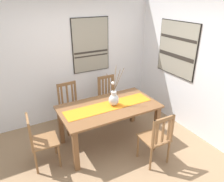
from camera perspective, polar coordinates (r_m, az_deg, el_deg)
The scene contains 12 objects.
ground_plane at distance 3.90m, azimuth 0.77°, elevation -17.96°, with size 6.40×6.40×0.03m, color #8E7051.
wall_back at distance 4.76m, azimuth -10.30°, elevation 8.62°, with size 6.40×0.12×2.70m, color silver.
wall_side at distance 4.32m, azimuth 23.01°, elevation 5.43°, with size 0.12×6.40×2.70m, color silver.
dining_table at distance 3.93m, azimuth -0.81°, elevation -5.39°, with size 1.76×0.96×0.77m.
table_runner at distance 3.87m, azimuth -0.82°, elevation -3.93°, with size 1.62×0.36×0.01m, color orange.
centerpiece_vase at distance 3.84m, azimuth 0.47°, elevation -2.02°, with size 0.36×0.21×0.70m.
chair_0 at distance 4.51m, azimuth -10.91°, elevation -4.06°, with size 0.44×0.44×0.98m.
chair_1 at distance 3.70m, azimuth -18.34°, elevation -12.25°, with size 0.45×0.45×0.92m.
chair_2 at distance 4.82m, azimuth -0.89°, elevation -1.54°, with size 0.42×0.42×0.96m.
chair_3 at distance 3.63m, azimuth 11.60°, elevation -12.05°, with size 0.43×0.43×0.94m.
painting_on_back_wall at distance 4.78m, azimuth -5.64°, elevation 11.92°, with size 0.84×0.05×1.16m.
painting_on_side_wall at distance 4.62m, azimuth 16.78°, elevation 10.56°, with size 0.05×1.02×1.09m.
Camera 1 is at (-1.43, -2.51, 2.61)m, focal length 34.62 mm.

